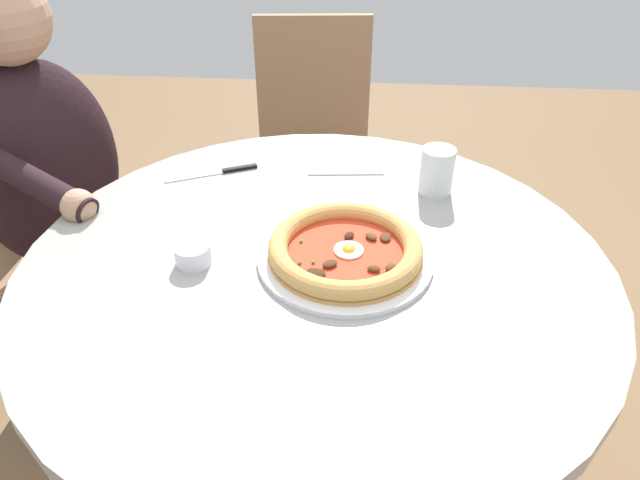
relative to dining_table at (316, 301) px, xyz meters
The scene contains 9 objects.
dining_table is the anchor object (origin of this frame).
pizza_on_plate 0.13m from the dining_table, 86.96° to the left, with size 0.31×0.31×0.05m.
water_glass 0.37m from the dining_table, 138.03° to the left, with size 0.07×0.07×0.10m.
steak_knife 0.40m from the dining_table, 142.97° to the right, with size 0.10×0.19×0.01m.
ramekin_capers 0.25m from the dining_table, 81.99° to the right, with size 0.06×0.06×0.04m.
fork_utensil 0.34m from the dining_table, behind, with size 0.03×0.17×0.00m.
diner_person 0.79m from the dining_table, 118.15° to the right, with size 0.52×0.45×1.16m.
cafe_chair_diner 0.94m from the dining_table, 118.28° to the right, with size 0.57×0.57×0.87m.
cafe_chair_spare_near 0.95m from the dining_table, behind, with size 0.46×0.46×0.92m.
Camera 1 is at (0.83, 0.08, 1.38)m, focal length 32.59 mm.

